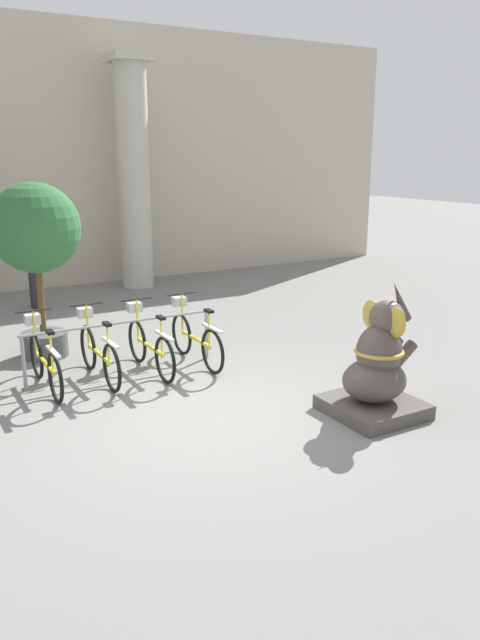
% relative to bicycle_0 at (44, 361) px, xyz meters
% --- Properties ---
extents(ground_plane, '(60.00, 60.00, 0.00)m').
position_rel_bicycle_0_xyz_m(ground_plane, '(1.42, -1.87, -0.40)').
color(ground_plane, slate).
extents(building_facade, '(20.00, 0.20, 6.00)m').
position_rel_bicycle_0_xyz_m(building_facade, '(1.42, 6.73, 2.60)').
color(building_facade, '#BCB29E').
rests_on(building_facade, ground_plane).
extents(column_right, '(0.92, 0.92, 5.16)m').
position_rel_bicycle_0_xyz_m(column_right, '(3.53, 5.73, 2.22)').
color(column_right, '#BCB7A8').
rests_on(column_right, ground_plane).
extents(bike_rack, '(2.81, 0.05, 0.77)m').
position_rel_bicycle_0_xyz_m(bike_rack, '(1.11, 0.08, 0.18)').
color(bike_rack, gray).
rests_on(bike_rack, ground_plane).
extents(bicycle_0, '(0.48, 1.71, 0.99)m').
position_rel_bicycle_0_xyz_m(bicycle_0, '(0.00, 0.00, 0.00)').
color(bicycle_0, black).
rests_on(bicycle_0, ground_plane).
extents(bicycle_1, '(0.48, 1.71, 0.99)m').
position_rel_bicycle_0_xyz_m(bicycle_1, '(0.74, 0.01, 0.00)').
color(bicycle_1, black).
rests_on(bicycle_1, ground_plane).
extents(bicycle_2, '(0.48, 1.71, 0.99)m').
position_rel_bicycle_0_xyz_m(bicycle_2, '(1.47, -0.04, 0.00)').
color(bicycle_2, black).
rests_on(bicycle_2, ground_plane).
extents(bicycle_3, '(0.48, 1.71, 0.99)m').
position_rel_bicycle_0_xyz_m(bicycle_3, '(2.21, -0.03, 0.00)').
color(bicycle_3, black).
rests_on(bicycle_3, ground_plane).
extents(elephant_statue, '(1.04, 1.04, 1.63)m').
position_rel_bicycle_0_xyz_m(elephant_statue, '(3.27, -2.83, 0.15)').
color(elephant_statue, '#4C4742').
rests_on(elephant_statue, ground_plane).
extents(person_pedestrian, '(0.24, 0.47, 1.79)m').
position_rel_bicycle_0_xyz_m(person_pedestrian, '(0.89, 4.75, 0.69)').
color(person_pedestrian, '#28282D').
rests_on(person_pedestrian, ground_plane).
extents(potted_tree, '(1.35, 1.35, 2.67)m').
position_rel_bicycle_0_xyz_m(potted_tree, '(0.33, 1.45, 1.46)').
color(potted_tree, '#4C4C4C').
rests_on(potted_tree, ground_plane).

